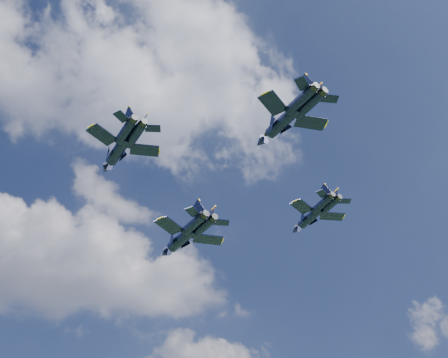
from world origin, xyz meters
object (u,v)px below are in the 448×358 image
(jet_left, at_px, (118,151))
(jet_slot, at_px, (281,123))
(jet_lead, at_px, (181,239))
(jet_right, at_px, (310,218))

(jet_left, relative_size, jet_slot, 0.99)
(jet_lead, height_order, jet_slot, jet_slot)
(jet_right, relative_size, jet_slot, 0.90)
(jet_left, xyz_separation_m, jet_slot, (23.48, -9.86, 0.65))
(jet_left, distance_m, jet_right, 34.77)
(jet_lead, bearing_deg, jet_right, -54.51)
(jet_lead, xyz_separation_m, jet_left, (-12.32, -21.79, 1.20))
(jet_slot, bearing_deg, jet_right, 38.95)
(jet_lead, height_order, jet_right, jet_lead)
(jet_lead, distance_m, jet_slot, 33.61)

